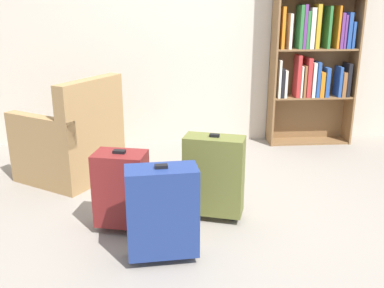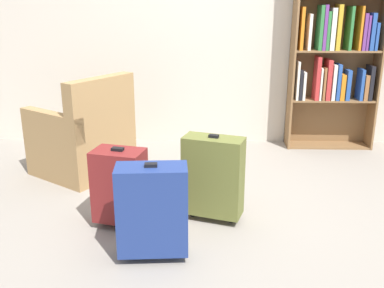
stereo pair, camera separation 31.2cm
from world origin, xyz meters
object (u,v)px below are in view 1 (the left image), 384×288
Objects in this scene: armchair at (72,143)px; mug at (136,169)px; suitcase_navy_blue at (162,211)px; suitcase_dark_red at (121,189)px; suitcase_olive at (214,175)px; bookshelf at (315,40)px.

armchair reaches higher than mug.
armchair is at bearing 119.10° from suitcase_navy_blue.
suitcase_olive reaches higher than suitcase_dark_red.
bookshelf is 2.87m from suitcase_navy_blue.
bookshelf is at bearing 24.06° from mug.
suitcase_navy_blue is at bearing -80.85° from mug.
suitcase_olive is (1.15, -0.88, 0.02)m from armchair.
bookshelf is at bearing 53.76° from suitcase_navy_blue.
armchair reaches higher than suitcase_navy_blue.
suitcase_olive is at bearing 9.84° from suitcase_dark_red.
armchair is 1.57× the size of suitcase_navy_blue.
suitcase_navy_blue is at bearing -126.24° from bookshelf.
suitcase_dark_red is at bearing -92.69° from mug.
armchair is 1.44m from suitcase_olive.
suitcase_olive is at bearing -37.44° from armchair.
mug is at bearing 87.31° from suitcase_dark_red.
armchair is 1.52× the size of suitcase_olive.
suitcase_dark_red is 0.65m from suitcase_olive.
bookshelf is 3.16× the size of suitcase_olive.
mug is (0.55, 0.01, -0.27)m from armchair.
suitcase_olive is at bearing -55.96° from mug.
bookshelf is 2.67m from armchair.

